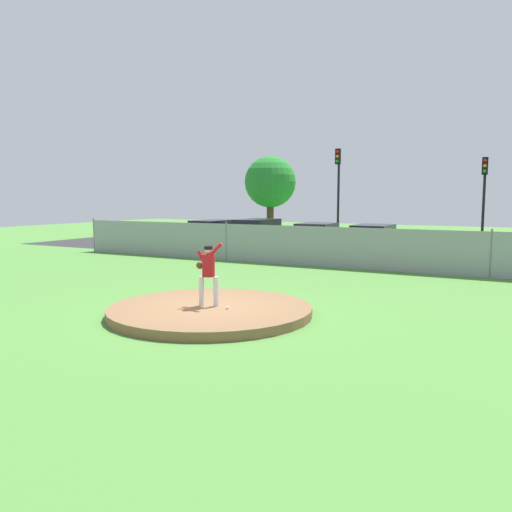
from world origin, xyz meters
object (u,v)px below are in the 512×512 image
pitcher_youth (208,269)px  parked_car_navy (213,235)px  baseball (227,308)px  parked_car_white (317,239)px  parked_car_charcoal (373,242)px  traffic_cone_orange (421,255)px  traffic_light_far (484,188)px  traffic_light_near (338,182)px  parked_car_teal (257,236)px

pitcher_youth → parked_car_navy: (-9.21, 14.22, -0.37)m
pitcher_youth → baseball: (0.62, -0.10, -0.90)m
parked_car_white → parked_car_charcoal: (3.03, -0.09, 0.00)m
baseball → parked_car_white: size_ratio=0.02×
parked_car_charcoal → traffic_cone_orange: (2.41, -0.24, -0.52)m
parked_car_navy → traffic_light_far: bearing=18.0°
parked_car_white → traffic_light_near: size_ratio=0.73×
parked_car_teal → parked_car_navy: (-2.96, 0.08, -0.05)m
baseball → parked_car_navy: 17.37m
parked_car_navy → traffic_light_far: 14.85m
parked_car_teal → parked_car_white: size_ratio=1.11×
baseball → parked_car_navy: size_ratio=0.02×
traffic_cone_orange → parked_car_navy: bearing=-179.4°
parked_car_charcoal → traffic_light_near: (-3.31, 4.03, 3.11)m
pitcher_youth → traffic_cone_orange: 14.57m
traffic_light_near → pitcher_youth: bearing=-80.1°
pitcher_youth → baseball: pitcher_youth is taller
parked_car_white → traffic_light_far: traffic_light_far is taller
pitcher_youth → parked_car_charcoal: 14.57m
parked_car_teal → parked_car_charcoal: parked_car_teal is taller
parked_car_teal → traffic_light_near: bearing=55.9°
pitcher_youth → parked_car_teal: size_ratio=0.34×
pitcher_youth → parked_car_white: (-2.95, 14.65, -0.39)m
parked_car_charcoal → traffic_light_far: (4.61, 4.17, 2.64)m
pitcher_youth → traffic_cone_orange: (2.48, 14.33, -0.91)m
pitcher_youth → traffic_light_near: bearing=99.9°
parked_car_teal → traffic_light_near: 6.19m
parked_car_white → traffic_cone_orange: bearing=-3.4°
parked_car_navy → traffic_cone_orange: 11.71m
parked_car_navy → traffic_light_near: traffic_light_near is taller
baseball → traffic_light_near: 19.42m
parked_car_teal → traffic_cone_orange: bearing=1.3°
pitcher_youth → traffic_light_near: traffic_light_near is taller
pitcher_youth → traffic_light_near: (-3.23, 18.60, 2.72)m
traffic_cone_orange → traffic_light_near: (-5.72, 4.27, 3.63)m
traffic_light_near → traffic_light_far: traffic_light_near is taller
parked_car_teal → traffic_light_far: 12.14m
baseball → traffic_cone_orange: 14.54m
baseball → parked_car_charcoal: size_ratio=0.02×
pitcher_youth → parked_car_charcoal: bearing=89.7°
parked_car_teal → parked_car_white: parked_car_teal is taller
parked_car_white → traffic_light_near: (-0.28, 3.94, 3.11)m
parked_car_navy → parked_car_teal: bearing=-1.6°
traffic_cone_orange → traffic_light_near: 8.01m
parked_car_white → traffic_light_far: 9.06m
parked_car_teal → traffic_light_near: traffic_light_near is taller
parked_car_charcoal → traffic_cone_orange: parked_car_charcoal is taller
parked_car_charcoal → parked_car_white: bearing=178.4°
pitcher_youth → traffic_light_far: bearing=76.0°
parked_car_teal → traffic_light_far: traffic_light_far is taller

